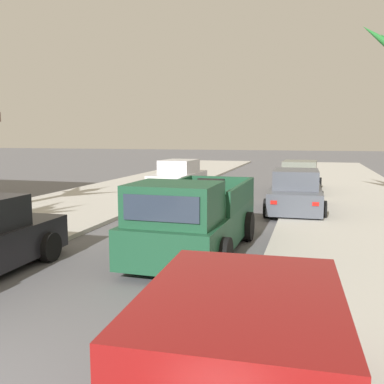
{
  "coord_description": "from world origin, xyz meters",
  "views": [
    {
      "loc": [
        3.49,
        -2.52,
        2.72
      ],
      "look_at": [
        0.37,
        8.66,
        1.2
      ],
      "focal_mm": 40.16,
      "sensor_mm": 36.0,
      "label": 1
    }
  ],
  "objects": [
    {
      "name": "pickup_truck",
      "position": [
        0.93,
        6.89,
        0.81
      ],
      "size": [
        2.28,
        5.24,
        1.8
      ],
      "color": "#19472D",
      "rests_on": "ground"
    },
    {
      "name": "sidewalk_right",
      "position": [
        5.24,
        12.0,
        0.06
      ],
      "size": [
        5.4,
        60.0,
        0.12
      ],
      "primitive_type": "cube",
      "color": "beige",
      "rests_on": "ground"
    },
    {
      "name": "curb_left",
      "position": [
        -3.95,
        12.0,
        0.05
      ],
      "size": [
        0.16,
        60.0,
        0.1
      ],
      "primitive_type": "cube",
      "color": "silver",
      "rests_on": "ground"
    },
    {
      "name": "car_left_near",
      "position": [
        2.97,
        18.65,
        0.71
      ],
      "size": [
        2.12,
        4.3,
        1.54
      ],
      "color": "slate",
      "rests_on": "ground"
    },
    {
      "name": "sidewalk_left",
      "position": [
        -5.24,
        12.0,
        0.06
      ],
      "size": [
        5.4,
        60.0,
        0.12
      ],
      "primitive_type": "cube",
      "color": "beige",
      "rests_on": "ground"
    },
    {
      "name": "car_right_mid",
      "position": [
        -2.86,
        17.78,
        0.71
      ],
      "size": [
        2.17,
        4.32,
        1.54
      ],
      "color": "silver",
      "rests_on": "ground"
    },
    {
      "name": "curb_right",
      "position": [
        3.95,
        12.0,
        0.05
      ],
      "size": [
        0.16,
        60.0,
        0.1
      ],
      "primitive_type": "cube",
      "color": "silver",
      "rests_on": "ground"
    },
    {
      "name": "car_right_far",
      "position": [
        2.98,
        13.09,
        0.71
      ],
      "size": [
        2.09,
        4.29,
        1.54
      ],
      "color": "#474C56",
      "rests_on": "ground"
    }
  ]
}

